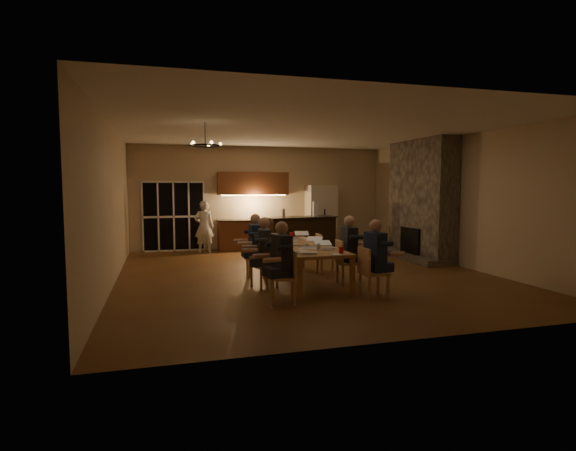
# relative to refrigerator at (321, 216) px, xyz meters

# --- Properties ---
(floor) EXTENTS (9.00, 9.00, 0.00)m
(floor) POSITION_rel_refrigerator_xyz_m (-1.90, -4.15, -1.00)
(floor) COLOR brown
(floor) RESTS_ON ground
(back_wall) EXTENTS (8.00, 0.04, 3.20)m
(back_wall) POSITION_rel_refrigerator_xyz_m (-1.90, 0.37, 0.60)
(back_wall) COLOR tan
(back_wall) RESTS_ON ground
(left_wall) EXTENTS (0.04, 9.00, 3.20)m
(left_wall) POSITION_rel_refrigerator_xyz_m (-5.92, -4.15, 0.60)
(left_wall) COLOR tan
(left_wall) RESTS_ON ground
(right_wall) EXTENTS (0.04, 9.00, 3.20)m
(right_wall) POSITION_rel_refrigerator_xyz_m (2.12, -4.15, 0.60)
(right_wall) COLOR tan
(right_wall) RESTS_ON ground
(ceiling) EXTENTS (8.00, 9.00, 0.04)m
(ceiling) POSITION_rel_refrigerator_xyz_m (-1.90, -4.15, 2.22)
(ceiling) COLOR white
(ceiling) RESTS_ON back_wall
(french_doors) EXTENTS (1.86, 0.08, 2.10)m
(french_doors) POSITION_rel_refrigerator_xyz_m (-4.60, 0.32, 0.05)
(french_doors) COLOR black
(french_doors) RESTS_ON ground
(fireplace) EXTENTS (0.58, 2.50, 3.20)m
(fireplace) POSITION_rel_refrigerator_xyz_m (1.80, -2.95, 0.60)
(fireplace) COLOR #75695C
(fireplace) RESTS_ON ground
(kitchenette) EXTENTS (2.24, 0.68, 2.40)m
(kitchenette) POSITION_rel_refrigerator_xyz_m (-2.20, 0.05, 0.20)
(kitchenette) COLOR brown
(kitchenette) RESTS_ON ground
(refrigerator) EXTENTS (0.90, 0.68, 2.00)m
(refrigerator) POSITION_rel_refrigerator_xyz_m (0.00, 0.00, 0.00)
(refrigerator) COLOR beige
(refrigerator) RESTS_ON ground
(dining_table) EXTENTS (1.10, 3.06, 0.75)m
(dining_table) POSITION_rel_refrigerator_xyz_m (-2.17, -4.81, -0.62)
(dining_table) COLOR #AE7E45
(dining_table) RESTS_ON ground
(bar_island) EXTENTS (2.17, 0.99, 1.08)m
(bar_island) POSITION_rel_refrigerator_xyz_m (-1.03, -1.14, -0.46)
(bar_island) COLOR black
(bar_island) RESTS_ON ground
(chair_left_near) EXTENTS (0.51, 0.51, 0.89)m
(chair_left_near) POSITION_rel_refrigerator_xyz_m (-3.01, -6.41, -0.55)
(chair_left_near) COLOR tan
(chair_left_near) RESTS_ON ground
(chair_left_mid) EXTENTS (0.56, 0.56, 0.89)m
(chair_left_mid) POSITION_rel_refrigerator_xyz_m (-3.06, -5.24, -0.55)
(chair_left_mid) COLOR tan
(chair_left_mid) RESTS_ON ground
(chair_left_far) EXTENTS (0.56, 0.56, 0.89)m
(chair_left_far) POSITION_rel_refrigerator_xyz_m (-2.99, -4.19, -0.55)
(chair_left_far) COLOR tan
(chair_left_far) RESTS_ON ground
(chair_right_near) EXTENTS (0.45, 0.45, 0.89)m
(chair_right_near) POSITION_rel_refrigerator_xyz_m (-1.35, -6.49, -0.55)
(chair_right_near) COLOR tan
(chair_right_near) RESTS_ON ground
(chair_right_mid) EXTENTS (0.47, 0.47, 0.89)m
(chair_right_mid) POSITION_rel_refrigerator_xyz_m (-1.35, -5.36, -0.55)
(chair_right_mid) COLOR tan
(chair_right_mid) RESTS_ON ground
(chair_right_far) EXTENTS (0.47, 0.47, 0.89)m
(chair_right_far) POSITION_rel_refrigerator_xyz_m (-1.35, -4.16, -0.55)
(chair_right_far) COLOR tan
(chair_right_far) RESTS_ON ground
(person_left_near) EXTENTS (0.69, 0.69, 1.38)m
(person_left_near) POSITION_rel_refrigerator_xyz_m (-3.02, -6.38, -0.31)
(person_left_near) COLOR #22262C
(person_left_near) RESTS_ON ground
(person_right_near) EXTENTS (0.68, 0.68, 1.38)m
(person_right_near) POSITION_rel_refrigerator_xyz_m (-1.30, -6.42, -0.31)
(person_right_near) COLOR #1D2548
(person_right_near) RESTS_ON ground
(person_left_mid) EXTENTS (0.70, 0.70, 1.38)m
(person_left_mid) POSITION_rel_refrigerator_xyz_m (-3.08, -5.31, -0.31)
(person_left_mid) COLOR #343A3E
(person_left_mid) RESTS_ON ground
(person_right_mid) EXTENTS (0.64, 0.64, 1.38)m
(person_right_mid) POSITION_rel_refrigerator_xyz_m (-1.33, -5.33, -0.31)
(person_right_mid) COLOR #22262C
(person_right_mid) RESTS_ON ground
(person_left_far) EXTENTS (0.60, 0.60, 1.38)m
(person_left_far) POSITION_rel_refrigerator_xyz_m (-3.02, -4.21, -0.31)
(person_left_far) COLOR #1D2548
(person_left_far) RESTS_ON ground
(standing_person) EXTENTS (0.61, 0.45, 1.55)m
(standing_person) POSITION_rel_refrigerator_xyz_m (-3.76, -0.32, -0.22)
(standing_person) COLOR white
(standing_person) RESTS_ON ground
(chandelier) EXTENTS (0.62, 0.62, 0.03)m
(chandelier) POSITION_rel_refrigerator_xyz_m (-4.10, -4.70, 1.75)
(chandelier) COLOR black
(chandelier) RESTS_ON ceiling
(laptop_a) EXTENTS (0.40, 0.38, 0.23)m
(laptop_a) POSITION_rel_refrigerator_xyz_m (-2.39, -5.90, -0.14)
(laptop_a) COLOR silver
(laptop_a) RESTS_ON dining_table
(laptop_b) EXTENTS (0.34, 0.30, 0.23)m
(laptop_b) POSITION_rel_refrigerator_xyz_m (-1.97, -5.62, -0.14)
(laptop_b) COLOR silver
(laptop_b) RESTS_ON dining_table
(laptop_c) EXTENTS (0.38, 0.35, 0.23)m
(laptop_c) POSITION_rel_refrigerator_xyz_m (-2.38, -4.72, -0.14)
(laptop_c) COLOR silver
(laptop_c) RESTS_ON dining_table
(laptop_d) EXTENTS (0.41, 0.39, 0.23)m
(laptop_d) POSITION_rel_refrigerator_xyz_m (-1.94, -4.93, -0.14)
(laptop_d) COLOR silver
(laptop_d) RESTS_ON dining_table
(laptop_e) EXTENTS (0.40, 0.37, 0.23)m
(laptop_e) POSITION_rel_refrigerator_xyz_m (-2.36, -3.70, -0.14)
(laptop_e) COLOR silver
(laptop_e) RESTS_ON dining_table
(laptop_f) EXTENTS (0.36, 0.33, 0.23)m
(laptop_f) POSITION_rel_refrigerator_xyz_m (-1.83, -3.79, -0.14)
(laptop_f) COLOR silver
(laptop_f) RESTS_ON dining_table
(mug_front) EXTENTS (0.07, 0.07, 0.10)m
(mug_front) POSITION_rel_refrigerator_xyz_m (-2.20, -5.28, -0.20)
(mug_front) COLOR silver
(mug_front) RESTS_ON dining_table
(mug_mid) EXTENTS (0.09, 0.09, 0.10)m
(mug_mid) POSITION_rel_refrigerator_xyz_m (-2.12, -4.21, -0.20)
(mug_mid) COLOR silver
(mug_mid) RESTS_ON dining_table
(mug_back) EXTENTS (0.09, 0.09, 0.10)m
(mug_back) POSITION_rel_refrigerator_xyz_m (-2.51, -3.94, -0.20)
(mug_back) COLOR silver
(mug_back) RESTS_ON dining_table
(redcup_near) EXTENTS (0.09, 0.09, 0.12)m
(redcup_near) POSITION_rel_refrigerator_xyz_m (-1.83, -6.11, -0.19)
(redcup_near) COLOR #B90C13
(redcup_near) RESTS_ON dining_table
(redcup_mid) EXTENTS (0.09, 0.09, 0.12)m
(redcup_mid) POSITION_rel_refrigerator_xyz_m (-2.60, -4.35, -0.19)
(redcup_mid) COLOR #B90C13
(redcup_mid) RESTS_ON dining_table
(redcup_far) EXTENTS (0.10, 0.10, 0.12)m
(redcup_far) POSITION_rel_refrigerator_xyz_m (-1.99, -3.46, -0.19)
(redcup_far) COLOR #B90C13
(redcup_far) RESTS_ON dining_table
(can_silver) EXTENTS (0.07, 0.07, 0.12)m
(can_silver) POSITION_rel_refrigerator_xyz_m (-2.06, -5.55, -0.19)
(can_silver) COLOR #B2B2B7
(can_silver) RESTS_ON dining_table
(can_cola) EXTENTS (0.06, 0.06, 0.12)m
(can_cola) POSITION_rel_refrigerator_xyz_m (-2.31, -3.40, -0.19)
(can_cola) COLOR #3F0F0C
(can_cola) RESTS_ON dining_table
(plate_near) EXTENTS (0.26, 0.26, 0.02)m
(plate_near) POSITION_rel_refrigerator_xyz_m (-1.77, -5.40, -0.24)
(plate_near) COLOR silver
(plate_near) RESTS_ON dining_table
(plate_left) EXTENTS (0.25, 0.25, 0.02)m
(plate_left) POSITION_rel_refrigerator_xyz_m (-2.43, -5.69, -0.24)
(plate_left) COLOR silver
(plate_left) RESTS_ON dining_table
(plate_far) EXTENTS (0.25, 0.25, 0.02)m
(plate_far) POSITION_rel_refrigerator_xyz_m (-1.74, -4.07, -0.24)
(plate_far) COLOR silver
(plate_far) RESTS_ON dining_table
(notepad) EXTENTS (0.16, 0.20, 0.01)m
(notepad) POSITION_rel_refrigerator_xyz_m (-1.97, -6.22, -0.24)
(notepad) COLOR white
(notepad) RESTS_ON dining_table
(bar_bottle) EXTENTS (0.09, 0.09, 0.24)m
(bar_bottle) POSITION_rel_refrigerator_xyz_m (-1.57, -1.18, 0.20)
(bar_bottle) COLOR #99999E
(bar_bottle) RESTS_ON bar_island
(bar_blender) EXTENTS (0.15, 0.15, 0.43)m
(bar_blender) POSITION_rel_refrigerator_xyz_m (-0.55, -1.01, 0.29)
(bar_blender) COLOR silver
(bar_blender) RESTS_ON bar_island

